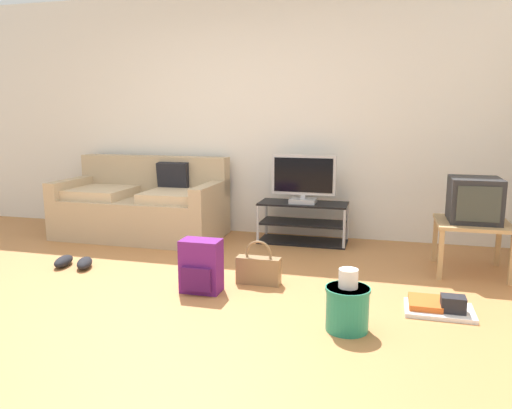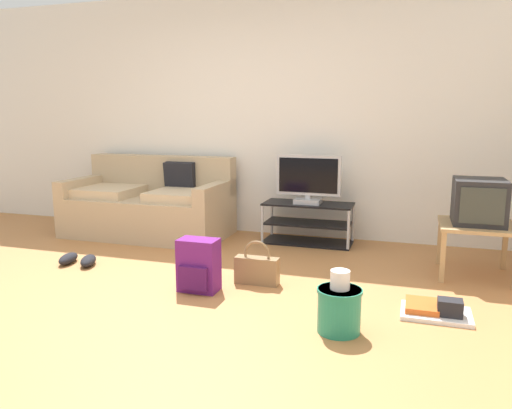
% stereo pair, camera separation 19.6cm
% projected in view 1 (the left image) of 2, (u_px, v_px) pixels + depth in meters
% --- Properties ---
extents(ground_plane, '(9.00, 9.80, 0.02)m').
position_uv_depth(ground_plane, '(153.00, 309.00, 3.51)').
color(ground_plane, '#B27542').
extents(wall_back, '(9.00, 0.10, 2.70)m').
position_uv_depth(wall_back, '(247.00, 115.00, 5.59)').
color(wall_back, silver).
rests_on(wall_back, ground_plane).
extents(couch, '(1.81, 0.92, 0.88)m').
position_uv_depth(couch, '(143.00, 207.00, 5.55)').
color(couch, tan).
rests_on(couch, ground_plane).
extents(tv_stand, '(0.94, 0.41, 0.43)m').
position_uv_depth(tv_stand, '(303.00, 223.00, 5.26)').
color(tv_stand, black).
rests_on(tv_stand, ground_plane).
extents(flat_tv, '(0.68, 0.22, 0.51)m').
position_uv_depth(flat_tv, '(303.00, 180.00, 5.16)').
color(flat_tv, '#B2B2B7').
rests_on(flat_tv, tv_stand).
extents(side_table, '(0.60, 0.60, 0.45)m').
position_uv_depth(side_table, '(472.00, 228.00, 4.22)').
color(side_table, tan).
rests_on(side_table, ground_plane).
extents(crt_tv, '(0.41, 0.45, 0.38)m').
position_uv_depth(crt_tv, '(474.00, 200.00, 4.19)').
color(crt_tv, '#232326').
rests_on(crt_tv, side_table).
extents(backpack, '(0.31, 0.26, 0.41)m').
position_uv_depth(backpack, '(201.00, 266.00, 3.79)').
color(backpack, '#661E70').
rests_on(backpack, ground_plane).
extents(handbag, '(0.36, 0.11, 0.36)m').
position_uv_depth(handbag, '(259.00, 269.00, 3.98)').
color(handbag, olive).
rests_on(handbag, ground_plane).
extents(cleaning_bucket, '(0.29, 0.29, 0.40)m').
position_uv_depth(cleaning_bucket, '(347.00, 305.00, 3.11)').
color(cleaning_bucket, '#238466').
rests_on(cleaning_bucket, ground_plane).
extents(sneakers_pair, '(0.42, 0.31, 0.09)m').
position_uv_depth(sneakers_pair, '(74.00, 262.00, 4.43)').
color(sneakers_pair, black).
rests_on(sneakers_pair, ground_plane).
extents(floor_tray, '(0.46, 0.33, 0.14)m').
position_uv_depth(floor_tray, '(438.00, 307.00, 3.41)').
color(floor_tray, silver).
rests_on(floor_tray, ground_plane).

